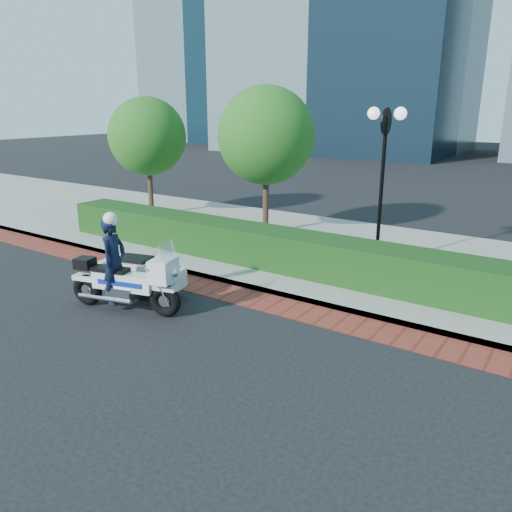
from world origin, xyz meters
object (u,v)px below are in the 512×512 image
Objects in this scene: tree_b at (266,136)px; tree_a at (147,137)px; police_motorcycle at (130,272)px; lamppost at (383,163)px.

tree_a is at bearing 180.00° from tree_b.
tree_b is 7.32m from police_motorcycle.
tree_b reaches higher than lamppost.
police_motorcycle is (6.22, -6.78, -2.46)m from tree_a.
lamppost is at bearing 40.76° from police_motorcycle.
tree_a is 5.50m from tree_b.
tree_b is at bearing 81.44° from police_motorcycle.
tree_b is (-4.50, 1.30, 0.48)m from lamppost.
lamppost is 10.09m from tree_a.
lamppost is at bearing -16.11° from tree_b.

